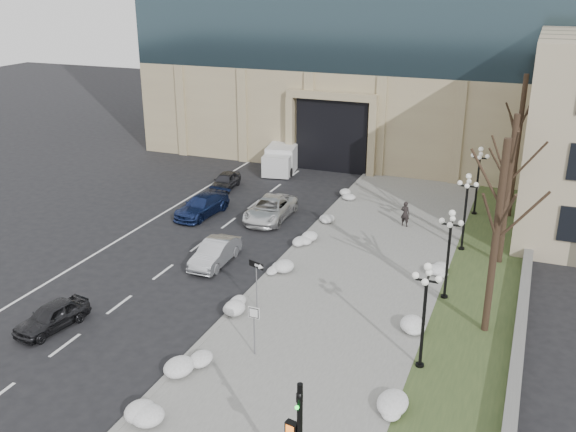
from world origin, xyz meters
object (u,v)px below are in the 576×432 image
Objects in this scene: car_e at (225,181)px; pedestrian at (405,214)px; lamppost_a at (425,302)px; lamppost_d at (479,172)px; keep_sign at (254,321)px; lamppost_b at (449,243)px; one_way_sign at (258,271)px; box_truck at (283,157)px; car_b at (215,253)px; car_a at (52,316)px; car_d at (270,209)px; lamppost_c at (466,202)px; car_c at (202,206)px.

car_e is 14.68m from pedestrian.
lamppost_d is at bearing 90.00° from lamppost_a.
lamppost_b is at bearing 51.54° from keep_sign.
lamppost_a is (8.14, -1.99, 0.98)m from one_way_sign.
lamppost_b is at bearing -59.33° from box_truck.
one_way_sign is at bearing 85.16° from pedestrian.
car_b is at bearing -177.75° from lamppost_b.
lamppost_d is at bearing 84.88° from one_way_sign.
keep_sign reaches higher than car_a.
one_way_sign is (-4.24, -13.47, 1.15)m from pedestrian.
car_d is 12.78m from lamppost_c.
lamppost_c is (0.00, 13.00, 0.00)m from lamppost_a.
keep_sign is (1.46, -3.73, -0.36)m from one_way_sign.
car_a is 1.54× the size of keep_sign.
box_truck is (2.02, 6.78, 0.39)m from car_e.
car_b is 0.87× the size of lamppost_d.
car_c reaches higher than car_e.
car_a is 1.44× the size of one_way_sign.
car_e is at bearing 0.85° from pedestrian.
lamppost_d reaches higher than car_c.
lamppost_b reaches higher than car_e.
car_e is 26.09m from lamppost_a.
pedestrian reaches higher than car_c.
one_way_sign is (8.11, -23.25, 1.08)m from box_truck.
car_b is at bearing -92.40° from car_d.
lamppost_c is 1.00× the size of lamppost_d.
pedestrian is at bearing 81.43° from keep_sign.
car_d is 2.07× the size of one_way_sign.
car_b is (3.66, 9.01, 0.07)m from car_a.
car_d is at bearing -45.78° from car_e.
car_b reaches higher than car_a.
car_e is 0.77× the size of lamppost_b.
keep_sign is at bearing -80.73° from box_truck.
car_c is (-0.85, 15.70, 0.07)m from car_a.
car_d is 2.22× the size of keep_sign.
lamppost_d is (0.00, 13.00, 0.00)m from lamppost_b.
keep_sign is at bearing -114.40° from lamppost_c.
pedestrian is 0.35× the size of lamppost_d.
box_truck reaches higher than car_a.
pedestrian is at bearing -48.63° from box_truck.
car_c is 21.44m from lamppost_a.
lamppost_b is (16.26, -18.74, 2.06)m from box_truck.
car_b is 1.76× the size of keep_sign.
lamppost_b is (17.12, -6.19, 2.39)m from car_c.
pedestrian is 0.65× the size of one_way_sign.
pedestrian is (12.37, 18.47, 0.33)m from car_a.
pedestrian is at bearing 66.52° from car_a.
car_c is 0.90× the size of car_d.
car_b is 0.87× the size of lamppost_b.
keep_sign is (11.59, -20.19, 1.11)m from car_e.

